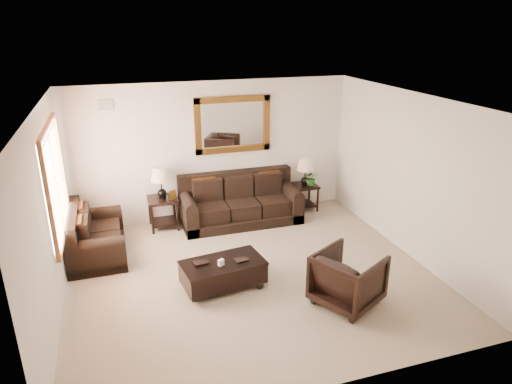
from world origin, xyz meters
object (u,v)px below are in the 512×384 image
object	(u,v)px
armchair	(348,277)
coffee_table	(223,271)
end_table_right	(305,177)
end_table_left	(162,189)
sofa	(240,205)
loveseat	(93,239)

from	to	relation	value
armchair	coffee_table	bearing A→B (deg)	30.06
end_table_right	end_table_left	bearing A→B (deg)	-179.48
sofa	coffee_table	world-z (taller)	sofa
loveseat	sofa	bearing A→B (deg)	-76.75
end_table_left	end_table_right	world-z (taller)	end_table_left
end_table_right	sofa	bearing A→B (deg)	-173.59
end_table_right	armchair	bearing A→B (deg)	-103.31
loveseat	end_table_right	bearing A→B (deg)	-79.08
sofa	armchair	xyz separation A→B (m)	(0.66, -3.18, 0.08)
end_table_right	armchair	world-z (taller)	end_table_right
loveseat	coffee_table	size ratio (longest dim) A/B	1.18
end_table_left	coffee_table	world-z (taller)	end_table_left
sofa	armchair	bearing A→B (deg)	-78.33
loveseat	armchair	bearing A→B (deg)	-126.77
loveseat	armchair	xyz separation A→B (m)	(3.40, -2.54, 0.11)
loveseat	coffee_table	bearing A→B (deg)	-130.70
sofa	end_table_right	bearing A→B (deg)	6.41
end_table_right	coffee_table	size ratio (longest dim) A/B	0.86
coffee_table	armchair	xyz separation A→B (m)	(1.55, -0.95, 0.17)
end_table_left	coffee_table	distance (m)	2.50
coffee_table	sofa	bearing A→B (deg)	60.35
loveseat	end_table_right	xyz separation A→B (m)	(4.19, 0.81, 0.40)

